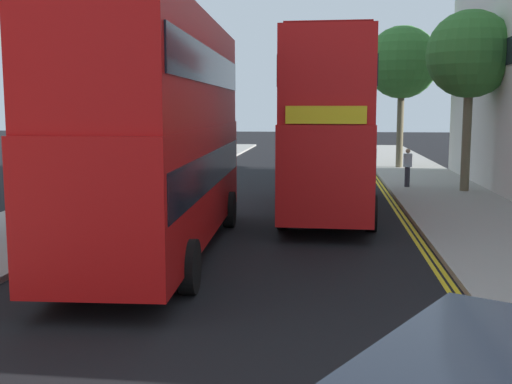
{
  "coord_description": "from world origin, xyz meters",
  "views": [
    {
      "loc": [
        1.89,
        -1.42,
        3.47
      ],
      "look_at": [
        0.5,
        11.0,
        1.8
      ],
      "focal_mm": 44.39,
      "sensor_mm": 36.0,
      "label": 1
    }
  ],
  "objects": [
    {
      "name": "double_decker_bus_oncoming",
      "position": [
        2.02,
        19.75,
        3.03
      ],
      "size": [
        3.02,
        10.87,
        5.64
      ],
      "color": "red",
      "rests_on": "ground"
    },
    {
      "name": "kerb_line_inner",
      "position": [
        4.24,
        14.0,
        0.0
      ],
      "size": [
        0.1,
        56.0,
        0.01
      ],
      "primitive_type": "cube",
      "color": "yellow",
      "rests_on": "ground"
    },
    {
      "name": "street_tree_mid",
      "position": [
        5.95,
        34.73,
        5.91
      ],
      "size": [
        3.98,
        3.98,
        7.79
      ],
      "color": "#6B6047",
      "rests_on": "sidewalk_right"
    },
    {
      "name": "street_tree_near",
      "position": [
        7.44,
        24.68,
        5.51
      ],
      "size": [
        3.44,
        3.44,
        7.13
      ],
      "color": "#6B6047",
      "rests_on": "sidewalk_right"
    },
    {
      "name": "pedestrian_far",
      "position": [
        5.29,
        25.68,
        0.99
      ],
      "size": [
        0.34,
        0.22,
        1.62
      ],
      "color": "#2D2D38",
      "rests_on": "sidewalk_right"
    },
    {
      "name": "double_decker_bus_away",
      "position": [
        -2.02,
        13.19,
        3.03
      ],
      "size": [
        3.11,
        10.89,
        5.64
      ],
      "color": "#B20F0F",
      "rests_on": "ground"
    },
    {
      "name": "kerb_line_outer",
      "position": [
        4.4,
        14.0,
        0.0
      ],
      "size": [
        0.1,
        56.0,
        0.01
      ],
      "primitive_type": "cube",
      "color": "yellow",
      "rests_on": "ground"
    },
    {
      "name": "sidewalk_left",
      "position": [
        -6.5,
        16.0,
        0.07
      ],
      "size": [
        4.0,
        80.0,
        0.14
      ],
      "primitive_type": "cube",
      "color": "#9E9991",
      "rests_on": "ground"
    },
    {
      "name": "sidewalk_right",
      "position": [
        6.5,
        16.0,
        0.07
      ],
      "size": [
        4.0,
        80.0,
        0.14
      ],
      "primitive_type": "cube",
      "color": "#9E9991",
      "rests_on": "ground"
    }
  ]
}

